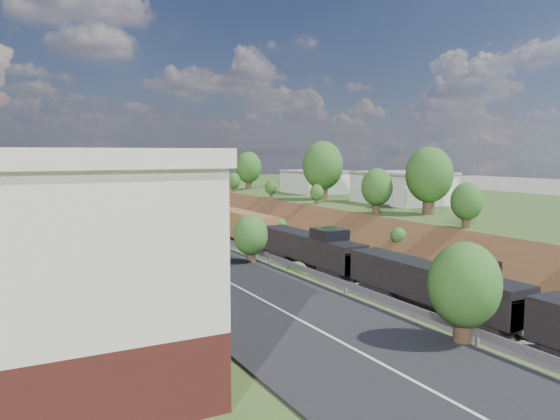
{
  "coord_description": "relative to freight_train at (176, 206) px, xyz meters",
  "views": [
    {
      "loc": [
        -26.4,
        -5.85,
        11.89
      ],
      "look_at": [
        0.01,
        43.57,
        6.0
      ],
      "focal_mm": 35.0,
      "sensor_mm": 36.0,
      "label": 1
    }
  ],
  "objects": [
    {
      "name": "white_building_far",
      "position": [
        20.4,
        -13.64,
        4.34
      ],
      "size": [
        8.0,
        10.0,
        3.6
      ],
      "primitive_type": "cube",
      "color": "silver",
      "rests_on": "platform_right"
    },
    {
      "name": "embankment_left",
      "position": [
        -13.6,
        -27.64,
        -2.46
      ],
      "size": [
        10.0,
        180.0,
        10.0
      ],
      "primitive_type": "cube",
      "rotation": [
        0.0,
        0.79,
        0.0
      ],
      "color": "brown",
      "rests_on": "ground"
    },
    {
      "name": "tree_right_large",
      "position": [
        14.4,
        -47.64,
        6.92
      ],
      "size": [
        5.25,
        5.25,
        7.61
      ],
      "color": "#473323",
      "rests_on": "platform_right"
    },
    {
      "name": "rail_right_track",
      "position": [
        0.0,
        -27.64,
        -2.37
      ],
      "size": [
        1.58,
        180.0,
        0.18
      ],
      "primitive_type": "cube",
      "color": "gray",
      "rests_on": "ground"
    },
    {
      "name": "white_building_near",
      "position": [
        20.9,
        -35.64,
        4.54
      ],
      "size": [
        9.0,
        12.0,
        4.0
      ],
      "primitive_type": "cube",
      "color": "silver",
      "rests_on": "platform_right"
    },
    {
      "name": "platform_right",
      "position": [
        30.4,
        -27.64,
        0.04
      ],
      "size": [
        44.0,
        180.0,
        5.0
      ],
      "primitive_type": "cube",
      "color": "#415724",
      "rests_on": "ground"
    },
    {
      "name": "freight_train",
      "position": [
        0.0,
        0.0,
        0.0
      ],
      "size": [
        2.77,
        171.58,
        4.55
      ],
      "color": "black",
      "rests_on": "ground"
    },
    {
      "name": "rail_left_track",
      "position": [
        -5.2,
        -27.64,
        -2.37
      ],
      "size": [
        1.58,
        180.0,
        0.18
      ],
      "primitive_type": "cube",
      "color": "gray",
      "rests_on": "ground"
    },
    {
      "name": "guardrail",
      "position": [
        -14.0,
        -27.83,
        3.09
      ],
      "size": [
        0.1,
        171.0,
        0.7
      ],
      "color": "#99999E",
      "rests_on": "platform_left"
    },
    {
      "name": "suv",
      "position": [
        -19.61,
        -43.69,
        3.48
      ],
      "size": [
        2.94,
        6.11,
        1.68
      ],
      "primitive_type": "imported",
      "rotation": [
        0.0,
        0.0,
        0.03
      ],
      "color": "black",
      "rests_on": "road"
    },
    {
      "name": "overpass",
      "position": [
        -2.6,
        34.36,
        2.46
      ],
      "size": [
        24.5,
        8.3,
        7.4
      ],
      "color": "gray",
      "rests_on": "ground"
    },
    {
      "name": "tree_left_crest",
      "position": [
        -14.4,
        -67.64,
        4.58
      ],
      "size": [
        2.45,
        2.45,
        3.55
      ],
      "color": "#473323",
      "rests_on": "platform_left"
    },
    {
      "name": "embankment_right",
      "position": [
        8.4,
        -27.64,
        -2.46
      ],
      "size": [
        10.0,
        180.0,
        10.0
      ],
      "primitive_type": "cube",
      "rotation": [
        0.0,
        0.79,
        0.0
      ],
      "color": "brown",
      "rests_on": "ground"
    },
    {
      "name": "road",
      "position": [
        -18.1,
        -27.64,
        2.59
      ],
      "size": [
        8.0,
        180.0,
        0.1
      ],
      "primitive_type": "cube",
      "color": "black",
      "rests_on": "platform_left"
    }
  ]
}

